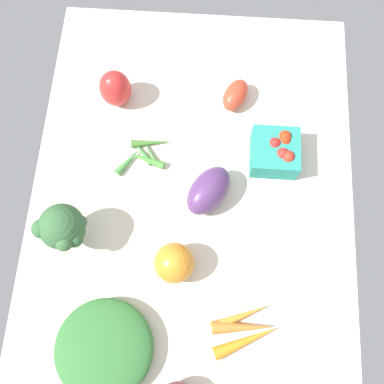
{
  "coord_description": "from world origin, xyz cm",
  "views": [
    {
      "loc": [
        32.27,
        2.12,
        101.78
      ],
      "look_at": [
        0.0,
        0.0,
        4.0
      ],
      "focal_mm": 41.47,
      "sensor_mm": 36.0,
      "label": 1
    }
  ],
  "objects_px": {
    "broccoli_head": "(62,228)",
    "leafy_greens_clump": "(104,349)",
    "eggplant": "(209,190)",
    "bell_pepper_red": "(115,88)",
    "berry_basket": "(276,152)",
    "heirloom_tomato_orange": "(174,263)",
    "carrot_bunch": "(244,330)",
    "roma_tomato": "(235,95)",
    "okra_pile": "(143,153)"
  },
  "relations": [
    {
      "from": "broccoli_head",
      "to": "leafy_greens_clump",
      "type": "height_order",
      "value": "broccoli_head"
    },
    {
      "from": "eggplant",
      "to": "bell_pepper_red",
      "type": "distance_m",
      "value": 0.34
    },
    {
      "from": "bell_pepper_red",
      "to": "leafy_greens_clump",
      "type": "xyz_separation_m",
      "value": [
        0.6,
        0.04,
        -0.02
      ]
    },
    {
      "from": "berry_basket",
      "to": "heirloom_tomato_orange",
      "type": "height_order",
      "value": "heirloom_tomato_orange"
    },
    {
      "from": "eggplant",
      "to": "berry_basket",
      "type": "xyz_separation_m",
      "value": [
        -0.11,
        0.15,
        -0.0
      ]
    },
    {
      "from": "carrot_bunch",
      "to": "leafy_greens_clump",
      "type": "relative_size",
      "value": 0.74
    },
    {
      "from": "carrot_bunch",
      "to": "berry_basket",
      "type": "xyz_separation_m",
      "value": [
        -0.41,
        0.06,
        0.02
      ]
    },
    {
      "from": "bell_pepper_red",
      "to": "roma_tomato",
      "type": "distance_m",
      "value": 0.3
    },
    {
      "from": "heirloom_tomato_orange",
      "to": "okra_pile",
      "type": "bearing_deg",
      "value": -159.91
    },
    {
      "from": "eggplant",
      "to": "broccoli_head",
      "type": "xyz_separation_m",
      "value": [
        0.12,
        -0.3,
        0.05
      ]
    },
    {
      "from": "bell_pepper_red",
      "to": "okra_pile",
      "type": "height_order",
      "value": "bell_pepper_red"
    },
    {
      "from": "broccoli_head",
      "to": "roma_tomato",
      "type": "xyz_separation_m",
      "value": [
        -0.38,
        0.36,
        -0.06
      ]
    },
    {
      "from": "broccoli_head",
      "to": "roma_tomato",
      "type": "relative_size",
      "value": 1.51
    },
    {
      "from": "carrot_bunch",
      "to": "bell_pepper_red",
      "type": "distance_m",
      "value": 0.64
    },
    {
      "from": "eggplant",
      "to": "roma_tomato",
      "type": "distance_m",
      "value": 0.26
    },
    {
      "from": "bell_pepper_red",
      "to": "heirloom_tomato_orange",
      "type": "distance_m",
      "value": 0.45
    },
    {
      "from": "eggplant",
      "to": "broccoli_head",
      "type": "distance_m",
      "value": 0.33
    },
    {
      "from": "eggplant",
      "to": "broccoli_head",
      "type": "height_order",
      "value": "broccoli_head"
    },
    {
      "from": "okra_pile",
      "to": "heirloom_tomato_orange",
      "type": "height_order",
      "value": "heirloom_tomato_orange"
    },
    {
      "from": "leafy_greens_clump",
      "to": "broccoli_head",
      "type": "bearing_deg",
      "value": -155.31
    },
    {
      "from": "bell_pepper_red",
      "to": "roma_tomato",
      "type": "bearing_deg",
      "value": 93.04
    },
    {
      "from": "berry_basket",
      "to": "roma_tomato",
      "type": "distance_m",
      "value": 0.18
    },
    {
      "from": "bell_pepper_red",
      "to": "roma_tomato",
      "type": "relative_size",
      "value": 1.15
    },
    {
      "from": "carrot_bunch",
      "to": "heirloom_tomato_orange",
      "type": "relative_size",
      "value": 1.72
    },
    {
      "from": "roma_tomato",
      "to": "heirloom_tomato_orange",
      "type": "xyz_separation_m",
      "value": [
        0.43,
        -0.12,
        0.02
      ]
    },
    {
      "from": "okra_pile",
      "to": "roma_tomato",
      "type": "bearing_deg",
      "value": 127.17
    },
    {
      "from": "carrot_bunch",
      "to": "broccoli_head",
      "type": "distance_m",
      "value": 0.44
    },
    {
      "from": "carrot_bunch",
      "to": "heirloom_tomato_orange",
      "type": "height_order",
      "value": "heirloom_tomato_orange"
    },
    {
      "from": "eggplant",
      "to": "bell_pepper_red",
      "type": "xyz_separation_m",
      "value": [
        -0.24,
        -0.24,
        0.01
      ]
    },
    {
      "from": "heirloom_tomato_orange",
      "to": "leafy_greens_clump",
      "type": "distance_m",
      "value": 0.23
    },
    {
      "from": "carrot_bunch",
      "to": "okra_pile",
      "type": "height_order",
      "value": "carrot_bunch"
    },
    {
      "from": "carrot_bunch",
      "to": "broccoli_head",
      "type": "height_order",
      "value": "broccoli_head"
    },
    {
      "from": "broccoli_head",
      "to": "roma_tomato",
      "type": "distance_m",
      "value": 0.52
    },
    {
      "from": "berry_basket",
      "to": "roma_tomato",
      "type": "xyz_separation_m",
      "value": [
        -0.15,
        -0.1,
        -0.01
      ]
    },
    {
      "from": "carrot_bunch",
      "to": "heirloom_tomato_orange",
      "type": "distance_m",
      "value": 0.2
    },
    {
      "from": "eggplant",
      "to": "roma_tomato",
      "type": "relative_size",
      "value": 1.44
    },
    {
      "from": "bell_pepper_red",
      "to": "broccoli_head",
      "type": "height_order",
      "value": "broccoli_head"
    },
    {
      "from": "bell_pepper_red",
      "to": "leafy_greens_clump",
      "type": "distance_m",
      "value": 0.6
    },
    {
      "from": "eggplant",
      "to": "broccoli_head",
      "type": "bearing_deg",
      "value": 144.26
    },
    {
      "from": "eggplant",
      "to": "carrot_bunch",
      "type": "relative_size",
      "value": 0.85
    },
    {
      "from": "broccoli_head",
      "to": "eggplant",
      "type": "bearing_deg",
      "value": 111.45
    },
    {
      "from": "carrot_bunch",
      "to": "roma_tomato",
      "type": "distance_m",
      "value": 0.56
    },
    {
      "from": "okra_pile",
      "to": "broccoli_head",
      "type": "bearing_deg",
      "value": -33.53
    },
    {
      "from": "carrot_bunch",
      "to": "okra_pile",
      "type": "relative_size",
      "value": 1.16
    },
    {
      "from": "roma_tomato",
      "to": "carrot_bunch",
      "type": "bearing_deg",
      "value": -151.29
    },
    {
      "from": "berry_basket",
      "to": "leafy_greens_clump",
      "type": "relative_size",
      "value": 0.54
    },
    {
      "from": "heirloom_tomato_orange",
      "to": "leafy_greens_clump",
      "type": "xyz_separation_m",
      "value": [
        0.18,
        -0.13,
        -0.01
      ]
    },
    {
      "from": "eggplant",
      "to": "heirloom_tomato_orange",
      "type": "relative_size",
      "value": 1.46
    },
    {
      "from": "berry_basket",
      "to": "leafy_greens_clump",
      "type": "distance_m",
      "value": 0.58
    },
    {
      "from": "okra_pile",
      "to": "roma_tomato",
      "type": "relative_size",
      "value": 1.45
    }
  ]
}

